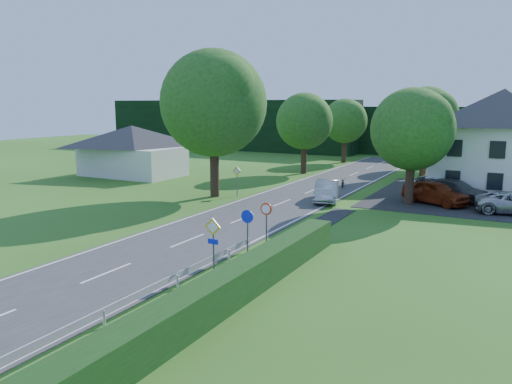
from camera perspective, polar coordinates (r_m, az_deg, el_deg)
The scene contains 29 objects.
road at distance 34.09m, azimuth 0.11°, elevation -2.42°, with size 7.00×80.00×0.04m, color #333335.
footpath at distance 17.27m, azimuth -14.25°, elevation -15.45°, with size 1.50×44.00×0.04m, color black.
parking_pad at distance 43.14m, azimuth 22.90°, elevation -0.58°, with size 14.00×16.00×0.04m, color black.
line_edge_left at distance 35.70m, azimuth -4.50°, elevation -1.84°, with size 0.12×80.00×0.01m, color white.
line_edge_right at distance 32.71m, azimuth 5.14°, elevation -2.95°, with size 0.12×80.00×0.01m, color white.
line_centre at distance 34.08m, azimuth 0.11°, elevation -2.38°, with size 0.12×80.00×0.01m, color white, non-canonical shape.
guardrail at distance 16.11m, azimuth -24.87°, elevation -16.78°, with size 0.12×26.00×0.69m, color white, non-canonical shape.
hedge_right at distance 14.74m, azimuth -15.17°, elevation -17.43°, with size 1.20×30.00×1.30m, color black.
tree_main at distance 39.82m, azimuth -4.84°, elevation 7.76°, with size 9.40×9.40×11.64m, color #1D4D17, non-canonical shape.
tree_left_far at distance 53.61m, azimuth 5.53°, elevation 6.68°, with size 7.00×7.00×8.58m, color #1D4D17, non-canonical shape.
tree_right_far at distance 52.16m, azimuth 18.73°, elevation 6.39°, with size 7.40×7.40×9.09m, color #1D4D17, non-canonical shape.
tree_left_back at distance 64.68m, azimuth 10.09°, elevation 6.91°, with size 6.60×6.60×8.07m, color #1D4D17, non-canonical shape.
tree_right_back at distance 60.25m, azimuth 19.05°, elevation 6.06°, with size 6.20×6.20×7.56m, color #1D4D17, non-canonical shape.
tree_right_mid at distance 38.17m, azimuth 17.35°, elevation 4.95°, with size 7.00×7.00×8.58m, color #1D4D17, non-canonical shape.
treeline_left at distance 83.74m, azimuth -3.26°, elevation 7.69°, with size 44.00×6.00×8.00m, color black.
treeline_right at distance 75.84m, azimuth 22.53°, elevation 6.34°, with size 30.00×5.00×7.00m, color black.
bungalow_left at distance 53.34m, azimuth -13.95°, elevation 4.72°, with size 11.00×6.50×5.20m.
house_white at distance 45.48m, azimuth 26.16°, elevation 5.27°, with size 10.60×8.40×8.60m.
streetlight at distance 40.19m, azimuth 17.30°, elevation 5.43°, with size 2.03×0.18×8.00m.
sign_priority_right at distance 21.48m, azimuth -4.93°, elevation -5.03°, with size 0.78×0.09×2.59m.
sign_roundabout at distance 24.00m, azimuth -1.00°, elevation -3.69°, with size 0.64×0.08×2.37m.
sign_speed_limit at distance 25.69m, azimuth 1.17°, elevation -2.56°, with size 0.64×0.11×2.37m.
sign_priority_left at distance 40.23m, azimuth -2.20°, elevation 1.95°, with size 0.78×0.09×2.44m.
moving_car at distance 38.45m, azimuth 8.07°, elevation 0.14°, with size 1.67×4.80×1.58m, color #B6B7BB.
motorcycle at distance 44.97m, azimuth 9.91°, elevation 1.06°, with size 0.59×1.68×0.88m, color black.
parked_car_red at distance 39.30m, azimuth 19.83°, elevation -0.04°, with size 2.03×5.06×1.72m, color maroon.
parked_car_silver_a at distance 42.82m, azimuth 20.01°, elevation 0.62°, with size 1.65×4.74×1.56m, color #B2B2B7.
parked_car_grey at distance 40.91m, azimuth 21.77°, elevation 0.15°, with size 2.30×5.66×1.64m, color #4F4F54.
parasol at distance 45.33m, azimuth 19.34°, elevation 1.25°, with size 1.87×1.91×1.72m, color #BF340F.
Camera 1 is at (15.70, -9.35, 7.35)m, focal length 35.00 mm.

